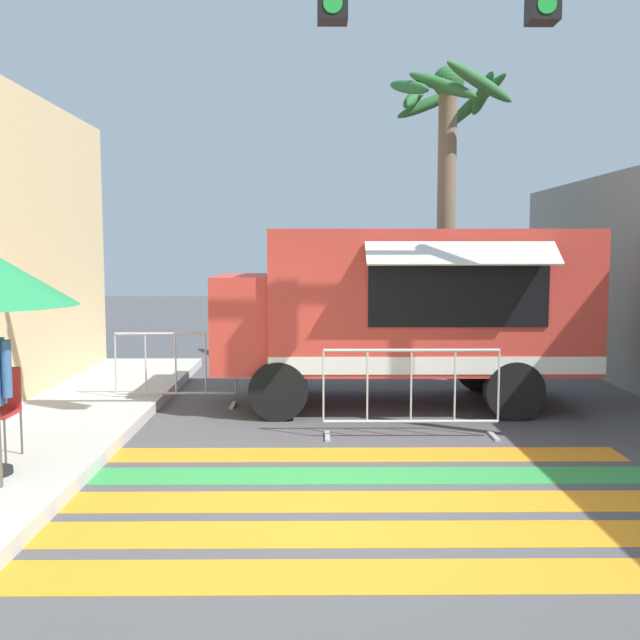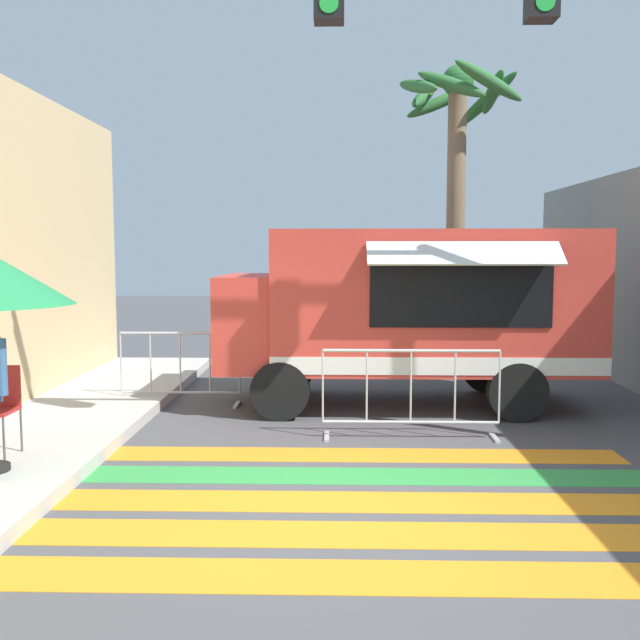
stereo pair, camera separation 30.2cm
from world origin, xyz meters
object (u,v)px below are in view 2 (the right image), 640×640
(barricade_side, at_px, (180,370))
(food_truck, at_px, (401,305))
(traffic_signal_pole, at_px, (544,53))
(palm_tree, at_px, (456,154))
(barricade_front, at_px, (410,394))

(barricade_side, bearing_deg, food_truck, 2.57)
(traffic_signal_pole, height_order, palm_tree, traffic_signal_pole)
(barricade_front, distance_m, palm_tree, 6.52)
(traffic_signal_pole, distance_m, barricade_front, 4.14)
(palm_tree, bearing_deg, barricade_front, -104.54)
(food_truck, relative_size, traffic_signal_pole, 0.89)
(food_truck, relative_size, barricade_front, 2.45)
(barricade_side, relative_size, palm_tree, 0.31)
(food_truck, xyz_separation_m, barricade_front, (-0.05, -1.93, -0.96))
(traffic_signal_pole, xyz_separation_m, palm_tree, (0.08, 6.11, -0.24))
(traffic_signal_pole, distance_m, barricade_side, 6.50)
(barricade_side, bearing_deg, traffic_signal_pole, -30.02)
(food_truck, relative_size, palm_tree, 0.93)
(food_truck, xyz_separation_m, palm_tree, (1.32, 3.34, 2.65))
(barricade_side, bearing_deg, palm_tree, 37.03)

